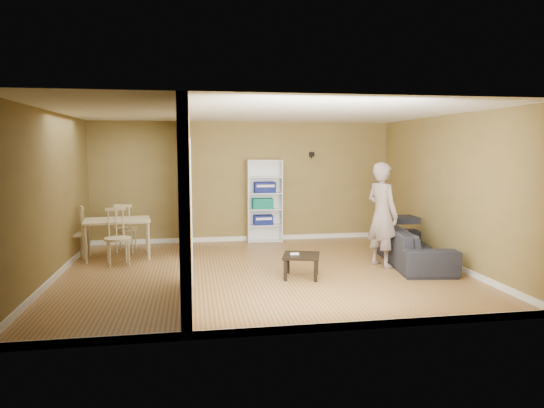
{
  "coord_description": "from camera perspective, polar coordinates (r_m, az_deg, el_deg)",
  "views": [
    {
      "loc": [
        -1.11,
        -7.77,
        2.03
      ],
      "look_at": [
        0.2,
        0.2,
        1.1
      ],
      "focal_mm": 32.0,
      "sensor_mm": 36.0,
      "label": 1
    }
  ],
  "objects": [
    {
      "name": "person",
      "position": [
        8.49,
        12.86,
        -0.18
      ],
      "size": [
        0.94,
        0.84,
        2.11
      ],
      "primitive_type": "imported",
      "rotation": [
        0.0,
        0.0,
        1.95
      ],
      "color": "slate",
      "rests_on": "ground"
    },
    {
      "name": "bookshelf",
      "position": [
        10.54,
        -0.92,
        0.37
      ],
      "size": [
        0.75,
        0.33,
        1.78
      ],
      "color": "white",
      "rests_on": "ground"
    },
    {
      "name": "room_shell",
      "position": [
        7.88,
        -1.2,
        1.25
      ],
      "size": [
        6.5,
        6.5,
        6.5
      ],
      "color": "#A37C3F",
      "rests_on": "ground"
    },
    {
      "name": "chair_far",
      "position": [
        9.99,
        -16.82,
        -2.65
      ],
      "size": [
        0.49,
        0.49,
        0.96
      ],
      "primitive_type": null,
      "rotation": [
        0.0,
        0.0,
        3.02
      ],
      "color": "tan",
      "rests_on": "ground"
    },
    {
      "name": "chair_near",
      "position": [
        8.84,
        -17.7,
        -3.72
      ],
      "size": [
        0.56,
        0.56,
        1.0
      ],
      "primitive_type": null,
      "rotation": [
        0.0,
        0.0,
        0.27
      ],
      "color": "#DBBD7C",
      "rests_on": "ground"
    },
    {
      "name": "chair_left",
      "position": [
        9.62,
        -22.4,
        -3.17
      ],
      "size": [
        0.57,
        0.57,
        0.97
      ],
      "primitive_type": null,
      "rotation": [
        0.0,
        0.0,
        -1.22
      ],
      "color": "tan",
      "rests_on": "ground"
    },
    {
      "name": "paper_box_navy_b",
      "position": [
        10.47,
        -0.86,
        1.97
      ],
      "size": [
        0.45,
        0.29,
        0.23
      ],
      "primitive_type": "cube",
      "color": "navy",
      "rests_on": "bookshelf"
    },
    {
      "name": "dining_table",
      "position": [
        9.39,
        -17.73,
        -2.19
      ],
      "size": [
        1.17,
        0.78,
        0.73
      ],
      "rotation": [
        0.0,
        0.0,
        0.13
      ],
      "color": "beige",
      "rests_on": "ground"
    },
    {
      "name": "wall_speaker",
      "position": [
        10.78,
        4.7,
        5.85
      ],
      "size": [
        0.1,
        0.1,
        0.1
      ],
      "primitive_type": "cube",
      "color": "black",
      "rests_on": "room_shell"
    },
    {
      "name": "game_controller",
      "position": [
        7.64,
        2.65,
        -5.86
      ],
      "size": [
        0.14,
        0.04,
        0.03
      ],
      "primitive_type": "cube",
      "color": "white",
      "rests_on": "coffee_table"
    },
    {
      "name": "paper_box_teal",
      "position": [
        10.5,
        -1.13,
        0.06
      ],
      "size": [
        0.44,
        0.29,
        0.23
      ],
      "primitive_type": "cube",
      "color": "teal",
      "rests_on": "bookshelf"
    },
    {
      "name": "partition",
      "position": [
        7.8,
        -9.96,
        1.1
      ],
      "size": [
        0.22,
        5.5,
        2.6
      ],
      "primitive_type": null,
      "color": "olive",
      "rests_on": "ground"
    },
    {
      "name": "sofa",
      "position": [
        8.9,
        16.22,
        -4.11
      ],
      "size": [
        2.32,
        1.24,
        0.84
      ],
      "primitive_type": "imported",
      "rotation": [
        0.0,
        0.0,
        1.44
      ],
      "color": "black",
      "rests_on": "ground"
    },
    {
      "name": "paper_box_navy_a",
      "position": [
        10.54,
        -1.05,
        -1.87
      ],
      "size": [
        0.41,
        0.27,
        0.21
      ],
      "primitive_type": "cube",
      "color": "navy",
      "rests_on": "bookshelf"
    },
    {
      "name": "coffee_table",
      "position": [
        7.67,
        3.48,
        -6.35
      ],
      "size": [
        0.56,
        0.56,
        0.37
      ],
      "rotation": [
        0.0,
        0.0,
        -0.28
      ],
      "color": "black",
      "rests_on": "ground"
    }
  ]
}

